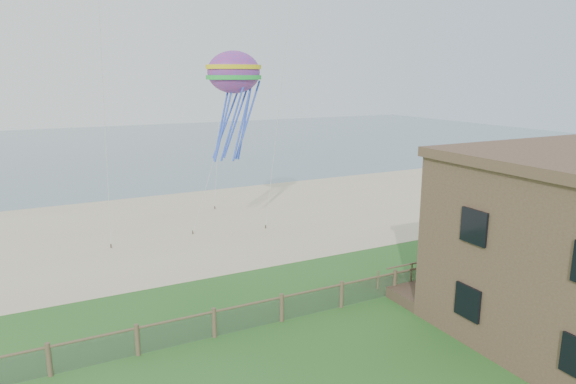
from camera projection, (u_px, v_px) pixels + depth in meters
sand_beach at (180, 226)px, 35.78m from camera, size 72.00×20.00×0.02m
ocean at (98, 148)px, 74.02m from camera, size 160.00×68.00×0.02m
chainlink_fence at (282, 309)px, 21.75m from camera, size 36.20×0.20×1.25m
motel_deck at (514, 272)px, 26.69m from camera, size 15.00×2.00×0.50m
picnic_table at (446, 290)px, 23.96m from camera, size 2.33×1.94×0.87m
octopus_kite at (235, 103)px, 30.26m from camera, size 4.00×3.45×6.93m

